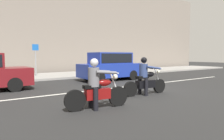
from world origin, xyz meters
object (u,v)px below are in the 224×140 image
at_px(motorcycle_with_rider_denim_blue, 145,79).
at_px(street_sign_post, 36,56).
at_px(motorcycle_with_rider_gray, 97,88).
at_px(parked_hatchback_cobalt_blue, 110,66).

distance_m(motorcycle_with_rider_denim_blue, street_sign_post, 9.41).
bearing_deg(motorcycle_with_rider_denim_blue, motorcycle_with_rider_gray, -164.43).
bearing_deg(motorcycle_with_rider_denim_blue, parked_hatchback_cobalt_blue, 71.54).
distance_m(parked_hatchback_cobalt_blue, street_sign_post, 5.59).
xyz_separation_m(parked_hatchback_cobalt_blue, street_sign_post, (-3.57, 4.26, 0.61)).
xyz_separation_m(motorcycle_with_rider_denim_blue, street_sign_post, (-1.93, 9.16, 0.90)).
height_order(motorcycle_with_rider_gray, street_sign_post, street_sign_post).
bearing_deg(motorcycle_with_rider_gray, street_sign_post, 85.10).
relative_size(parked_hatchback_cobalt_blue, street_sign_post, 1.77).
bearing_deg(parked_hatchback_cobalt_blue, motorcycle_with_rider_denim_blue, -108.46).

